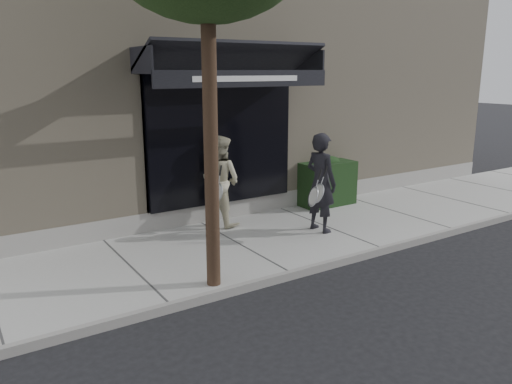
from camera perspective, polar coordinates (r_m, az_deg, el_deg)
ground at (r=10.18m, az=7.77°, el=-4.44°), size 80.00×80.00×0.00m
sidewalk at (r=10.16m, az=7.78°, el=-4.12°), size 20.00×3.00×0.12m
curb at (r=9.11m, az=14.14°, el=-6.49°), size 20.00×0.10×0.14m
building_facade at (r=13.82m, az=-5.59°, el=11.94°), size 14.30×8.04×5.64m
hedge at (r=11.62m, az=8.02°, el=1.19°), size 1.30×0.70×1.14m
pedestrian_front at (r=9.57m, az=7.42°, el=1.06°), size 0.80×0.84×1.91m
pedestrian_back at (r=9.92m, az=-4.14°, el=1.30°), size 0.97×1.07×1.81m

